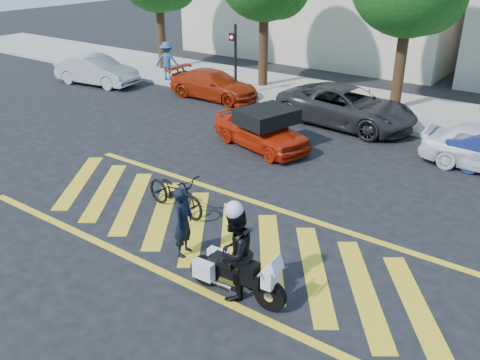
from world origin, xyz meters
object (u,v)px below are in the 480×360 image
Objects in this scene: officer_bike at (183,222)px; parked_mid_left at (346,106)px; bicycle at (175,192)px; parked_left at (214,85)px; officer_moto at (234,254)px; parked_far_left at (97,70)px; red_convertible at (261,129)px; police_motorcycle at (235,273)px.

officer_bike reaches higher than parked_mid_left.
bicycle is (-1.50, 1.38, -0.27)m from officer_bike.
parked_left reaches higher than bicycle.
officer_moto is 11.15m from parked_mid_left.
parked_far_left is at bearing 65.51° from bicycle.
officer_bike reaches higher than parked_far_left.
parked_far_left is (-15.22, 9.42, -0.26)m from officer_moto.
parked_left is at bearing 68.66° from red_convertible.
officer_moto is at bearing -129.71° from parked_far_left.
police_motorcycle is at bearing -112.65° from bicycle.
parked_mid_left is at bearing -91.33° from parked_left.
officer_bike is 0.38× the size of parked_far_left.
red_convertible reaches higher than parked_left.
parked_mid_left is (12.53, 1.40, 0.04)m from parked_far_left.
officer_moto is 0.45× the size of parked_far_left.
police_motorcycle is at bearing -134.25° from red_convertible.
bicycle is at bearing 31.95° from officer_bike.
parked_left is 0.80× the size of parked_mid_left.
officer_moto is (-0.01, 0.00, 0.44)m from police_motorcycle.
parked_mid_left is at bearing 100.52° from police_motorcycle.
police_motorcycle is 0.51× the size of parked_left.
officer_moto reaches higher than parked_left.
police_motorcycle is 0.41× the size of parked_mid_left.
parked_left is (-9.05, 10.82, -0.34)m from officer_moto.
parked_mid_left is at bearing -91.58° from parked_far_left.
parked_mid_left is (-2.71, 10.82, 0.22)m from police_motorcycle.
officer_bike is 0.38× the size of parked_left.
officer_moto is at bearing 168.11° from police_motorcycle.
bicycle is 0.95× the size of police_motorcycle.
parked_far_left is at bearing -125.28° from officer_moto.
red_convertible is (-2.24, 6.46, -0.16)m from officer_bike.
officer_bike is at bearing -146.01° from parked_left.
officer_bike is 0.30× the size of parked_mid_left.
parked_far_left reaches higher than bicycle.
officer_bike reaches higher than parked_left.
parked_left is 6.36m from parked_mid_left.
red_convertible is 11.47m from parked_far_left.
red_convertible is at bearing -153.69° from officer_moto.
bicycle is at bearing -123.89° from officer_moto.
officer_bike is 1.86m from officer_moto.
red_convertible is (-0.74, 5.08, 0.10)m from bicycle.
officer_moto reaches higher than red_convertible.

